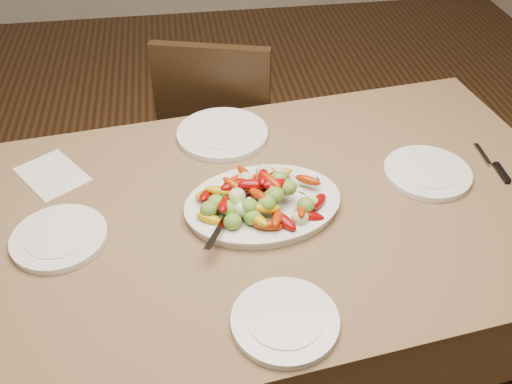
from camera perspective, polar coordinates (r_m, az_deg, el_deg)
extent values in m
plane|color=#3C2412|center=(2.27, -2.82, -12.61)|extent=(6.00, 6.00, 0.00)
cube|color=brown|center=(1.85, 0.00, -10.53)|extent=(1.95, 1.25, 0.76)
ellipsoid|color=white|center=(1.57, 0.69, -1.37)|extent=(0.45, 0.36, 0.02)
cylinder|color=white|center=(1.56, -19.08, -4.36)|extent=(0.25, 0.25, 0.02)
cylinder|color=white|center=(1.76, 16.75, 1.85)|extent=(0.26, 0.26, 0.02)
cylinder|color=white|center=(1.85, -3.38, 5.82)|extent=(0.29, 0.29, 0.02)
cylinder|color=white|center=(1.31, 2.91, -12.76)|extent=(0.24, 0.24, 0.02)
cube|color=silver|center=(1.79, -19.72, 1.65)|extent=(0.24, 0.26, 0.00)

